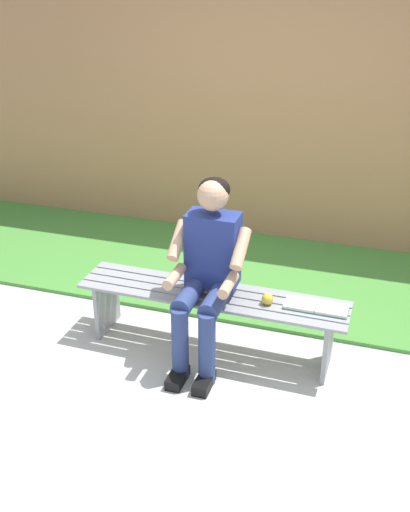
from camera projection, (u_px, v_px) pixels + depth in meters
grass_strip at (261, 256)px, 5.62m from camera, size 9.00×2.33×0.03m
brick_wall at (228, 109)px, 5.73m from camera, size 9.50×0.24×2.41m
bench_near at (212, 306)px, 4.19m from camera, size 1.85×0.41×0.44m
person_seated at (207, 268)px, 3.96m from camera, size 0.50×0.69×1.25m
apple at (267, 299)px, 4.00m from camera, size 0.08×0.08×0.08m
book_open at (316, 307)px, 3.96m from camera, size 0.41×0.16×0.02m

